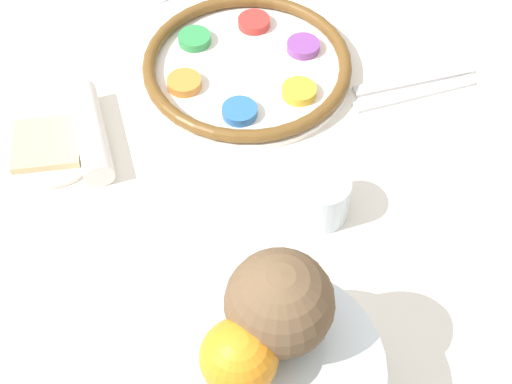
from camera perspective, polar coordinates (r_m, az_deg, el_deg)
The scene contains 11 objects.
ground_plane at distance 1.68m, azimuth -1.02°, elevation -13.58°, with size 8.00×8.00×0.00m, color #564C47.
dining_table at distance 1.34m, azimuth -1.26°, elevation -7.03°, with size 1.37×0.91×0.76m.
seder_plate at distance 1.12m, azimuth -0.88°, elevation 10.12°, with size 0.32×0.32×0.03m.
fruit_stand at distance 0.75m, azimuth 1.33°, elevation -14.30°, with size 0.23×0.23×0.11m.
orange_fruit at distance 0.69m, azimuth -1.38°, elevation -13.09°, with size 0.08×0.08×0.08m.
coconut at distance 0.70m, azimuth 1.89°, elevation -8.88°, with size 0.11×0.11×0.11m.
bread_plate at distance 1.05m, azimuth -16.35°, elevation 3.53°, with size 0.15×0.15×0.02m.
napkin_roll at distance 1.04m, azimuth -13.09°, elevation 4.72°, with size 0.18×0.10×0.04m.
cup_near at distance 0.93m, azimuth 5.30°, elevation -0.47°, with size 0.07×0.07×0.07m.
fork_left at distance 1.14m, azimuth 12.52°, elevation 8.74°, with size 0.09×0.19×0.01m.
fork_right at distance 1.11m, azimuth 12.57°, elevation 7.67°, with size 0.10×0.19×0.01m.
Camera 1 is at (0.66, 0.10, 1.54)m, focal length 50.00 mm.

